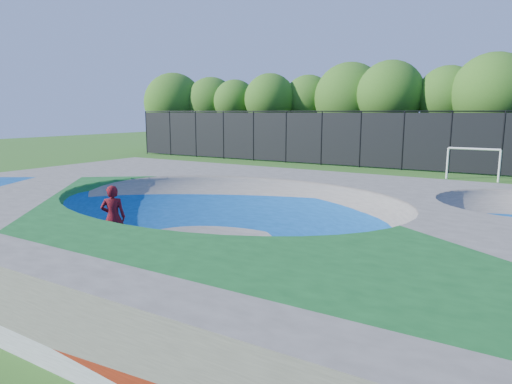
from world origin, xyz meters
TOP-DOWN VIEW (x-y plane):
  - ground at (0.00, 0.00)m, footprint 120.00×120.00m
  - skate_deck at (0.00, 0.00)m, footprint 22.00×14.00m
  - skater at (-2.53, -2.03)m, footprint 0.82×0.79m
  - skateboard at (-2.53, -2.03)m, footprint 0.69×0.72m
  - soccer_goal at (4.71, 18.29)m, footprint 2.88×0.12m
  - fence at (0.00, 21.00)m, footprint 48.09×0.09m
  - treeline at (-2.33, 25.78)m, footprint 53.41×7.44m

SIDE VIEW (x-z plane):
  - ground at x=0.00m, z-range 0.00..0.00m
  - skateboard at x=-2.53m, z-range 0.00..0.05m
  - skate_deck at x=0.00m, z-range 0.00..1.50m
  - skater at x=-2.53m, z-range 0.00..1.89m
  - soccer_goal at x=4.71m, z-range 0.36..2.27m
  - fence at x=0.00m, z-range 0.08..4.12m
  - treeline at x=-2.33m, z-range 1.01..9.08m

